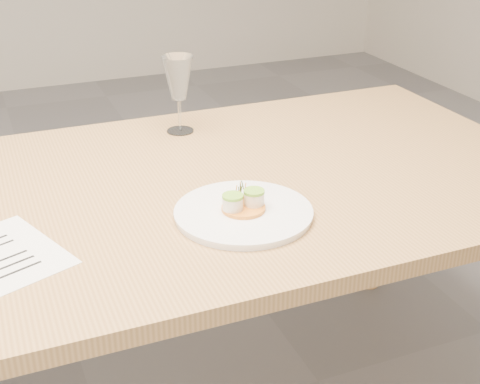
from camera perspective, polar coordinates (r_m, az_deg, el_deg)
name	(u,v)px	position (r m, az deg, el deg)	size (l,w,h in m)	color
dining_table	(79,229)	(1.59, -13.60, -3.05)	(2.40, 1.00, 0.75)	tan
dinner_plate	(244,211)	(1.45, 0.32, -1.67)	(0.30, 0.30, 0.08)	white
recipe_sheet	(0,256)	(1.40, -19.82, -5.16)	(0.29, 0.32, 0.00)	white
wine_glass_2	(178,79)	(1.89, -5.30, 9.55)	(0.09, 0.09, 0.22)	white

